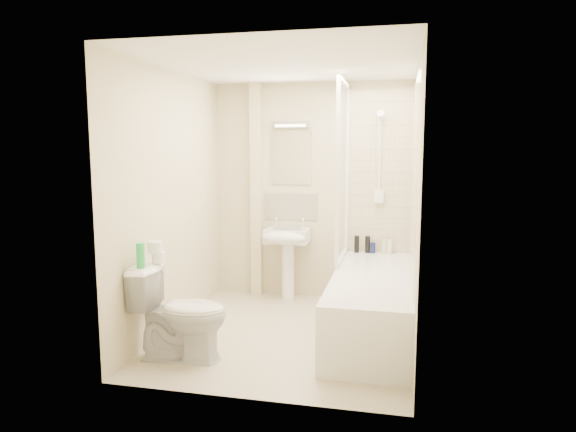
# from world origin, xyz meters

# --- Properties ---
(floor) EXTENTS (2.50, 2.50, 0.00)m
(floor) POSITION_xyz_m (0.00, 0.00, 0.00)
(floor) COLOR beige
(floor) RESTS_ON ground
(wall_back) EXTENTS (2.20, 0.02, 2.40)m
(wall_back) POSITION_xyz_m (0.00, 1.25, 1.20)
(wall_back) COLOR beige
(wall_back) RESTS_ON ground
(wall_left) EXTENTS (0.02, 2.50, 2.40)m
(wall_left) POSITION_xyz_m (-1.10, 0.00, 1.20)
(wall_left) COLOR beige
(wall_left) RESTS_ON ground
(wall_right) EXTENTS (0.02, 2.50, 2.40)m
(wall_right) POSITION_xyz_m (1.10, 0.00, 1.20)
(wall_right) COLOR beige
(wall_right) RESTS_ON ground
(ceiling) EXTENTS (2.20, 2.50, 0.02)m
(ceiling) POSITION_xyz_m (0.00, 0.00, 2.40)
(ceiling) COLOR white
(ceiling) RESTS_ON wall_back
(tile_back) EXTENTS (0.70, 0.01, 1.75)m
(tile_back) POSITION_xyz_m (0.75, 1.24, 1.42)
(tile_back) COLOR beige
(tile_back) RESTS_ON wall_back
(tile_right) EXTENTS (0.01, 2.10, 1.75)m
(tile_right) POSITION_xyz_m (1.09, 0.20, 1.42)
(tile_right) COLOR beige
(tile_right) RESTS_ON wall_right
(pipe_boxing) EXTENTS (0.12, 0.12, 2.40)m
(pipe_boxing) POSITION_xyz_m (-0.62, 1.19, 1.20)
(pipe_boxing) COLOR beige
(pipe_boxing) RESTS_ON ground
(splashback) EXTENTS (0.60, 0.02, 0.30)m
(splashback) POSITION_xyz_m (-0.23, 1.24, 1.03)
(splashback) COLOR beige
(splashback) RESTS_ON wall_back
(mirror) EXTENTS (0.46, 0.01, 0.60)m
(mirror) POSITION_xyz_m (-0.23, 1.24, 1.58)
(mirror) COLOR white
(mirror) RESTS_ON wall_back
(strip_light) EXTENTS (0.42, 0.07, 0.07)m
(strip_light) POSITION_xyz_m (-0.23, 1.22, 1.95)
(strip_light) COLOR silver
(strip_light) RESTS_ON wall_back
(bathtub) EXTENTS (0.70, 2.10, 0.55)m
(bathtub) POSITION_xyz_m (0.75, 0.20, 0.29)
(bathtub) COLOR white
(bathtub) RESTS_ON ground
(shower_screen) EXTENTS (0.04, 0.92, 1.80)m
(shower_screen) POSITION_xyz_m (0.40, 0.80, 1.45)
(shower_screen) COLOR white
(shower_screen) RESTS_ON bathtub
(shower_fixture) EXTENTS (0.10, 0.16, 0.99)m
(shower_fixture) POSITION_xyz_m (0.75, 1.19, 1.55)
(shower_fixture) COLOR white
(shower_fixture) RESTS_ON wall_back
(pedestal_sink) EXTENTS (0.47, 0.45, 0.91)m
(pedestal_sink) POSITION_xyz_m (-0.23, 1.01, 0.64)
(pedestal_sink) COLOR white
(pedestal_sink) RESTS_ON ground
(bottle_black_a) EXTENTS (0.05, 0.05, 0.18)m
(bottle_black_a) POSITION_xyz_m (0.52, 1.16, 0.64)
(bottle_black_a) COLOR black
(bottle_black_a) RESTS_ON bathtub
(bottle_black_b) EXTENTS (0.05, 0.05, 0.18)m
(bottle_black_b) POSITION_xyz_m (0.64, 1.16, 0.64)
(bottle_black_b) COLOR black
(bottle_black_b) RESTS_ON bathtub
(bottle_blue) EXTENTS (0.05, 0.05, 0.12)m
(bottle_blue) POSITION_xyz_m (0.70, 1.16, 0.61)
(bottle_blue) COLOR navy
(bottle_blue) RESTS_ON bathtub
(bottle_cream) EXTENTS (0.07, 0.07, 0.15)m
(bottle_cream) POSITION_xyz_m (0.82, 1.16, 0.63)
(bottle_cream) COLOR beige
(bottle_cream) RESTS_ON bathtub
(bottle_white_b) EXTENTS (0.06, 0.06, 0.15)m
(bottle_white_b) POSITION_xyz_m (0.88, 1.16, 0.63)
(bottle_white_b) COLOR white
(bottle_white_b) RESTS_ON bathtub
(toilet) EXTENTS (0.51, 0.80, 0.76)m
(toilet) POSITION_xyz_m (-0.72, -0.70, 0.38)
(toilet) COLOR white
(toilet) RESTS_ON ground
(toilet_roll_lower) EXTENTS (0.11, 0.11, 0.09)m
(toilet_roll_lower) POSITION_xyz_m (-0.94, -0.63, 0.81)
(toilet_roll_lower) COLOR white
(toilet_roll_lower) RESTS_ON toilet
(toilet_roll_upper) EXTENTS (0.12, 0.12, 0.09)m
(toilet_roll_upper) POSITION_xyz_m (-0.96, -0.64, 0.90)
(toilet_roll_upper) COLOR white
(toilet_roll_upper) RESTS_ON toilet_roll_lower
(green_bottle) EXTENTS (0.07, 0.07, 0.20)m
(green_bottle) POSITION_xyz_m (-0.99, -0.82, 0.86)
(green_bottle) COLOR green
(green_bottle) RESTS_ON toilet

